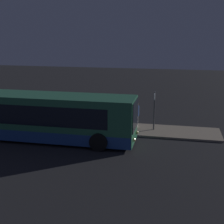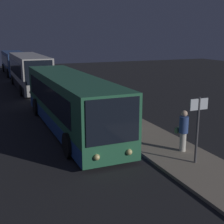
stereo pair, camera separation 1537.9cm
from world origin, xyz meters
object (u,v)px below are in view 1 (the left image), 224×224
suitcase (65,122)px  sign_post (154,106)px  passenger_boarding (70,115)px  passenger_with_bags (136,114)px  passenger_waiting (72,114)px  bus_lead (40,117)px

suitcase → sign_post: bearing=7.0°
suitcase → passenger_boarding: bearing=-24.1°
passenger_with_bags → sign_post: sign_post is taller
passenger_with_bags → suitcase: passenger_with_bags is taller
passenger_waiting → sign_post: (5.80, 0.17, 0.84)m
passenger_waiting → suitcase: bearing=-91.2°
bus_lead → suitcase: 2.67m
bus_lead → passenger_waiting: size_ratio=7.69×
passenger_waiting → suitcase: size_ratio=1.63×
suitcase → bus_lead: bearing=-106.5°
bus_lead → suitcase: (0.71, 2.39, -0.96)m
passenger_with_bags → suitcase: (-4.92, -1.05, -0.62)m
sign_post → passenger_waiting: bearing=-178.3°
bus_lead → passenger_with_bags: 6.60m
passenger_with_bags → sign_post: bearing=-119.0°
bus_lead → passenger_waiting: 3.21m
sign_post → passenger_with_bags: bearing=167.3°
bus_lead → suitcase: bearing=73.5°
bus_lead → passenger_boarding: 2.50m
passenger_boarding → sign_post: sign_post is taller
passenger_boarding → passenger_with_bags: bearing=25.4°
bus_lead → passenger_with_bags: bus_lead is taller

